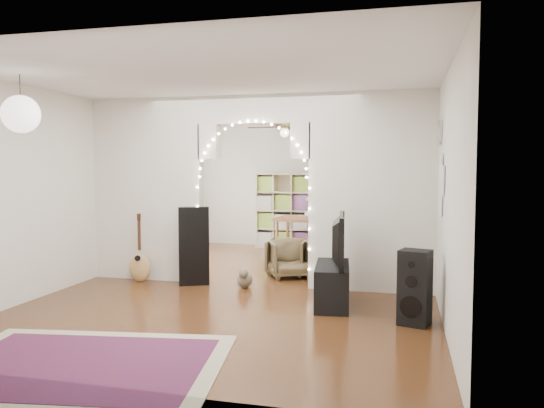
% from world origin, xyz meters
% --- Properties ---
extents(floor, '(7.50, 7.50, 0.00)m').
position_xyz_m(floor, '(0.00, 0.00, 0.00)').
color(floor, black).
rests_on(floor, ground).
extents(ceiling, '(5.00, 7.50, 0.02)m').
position_xyz_m(ceiling, '(0.00, 0.00, 2.70)').
color(ceiling, white).
rests_on(ceiling, wall_back).
extents(wall_back, '(5.00, 0.02, 2.70)m').
position_xyz_m(wall_back, '(0.00, 3.75, 1.35)').
color(wall_back, silver).
rests_on(wall_back, floor).
extents(wall_front, '(5.00, 0.02, 2.70)m').
position_xyz_m(wall_front, '(0.00, -3.75, 1.35)').
color(wall_front, silver).
rests_on(wall_front, floor).
extents(wall_left, '(0.02, 7.50, 2.70)m').
position_xyz_m(wall_left, '(-2.50, 0.00, 1.35)').
color(wall_left, silver).
rests_on(wall_left, floor).
extents(wall_right, '(0.02, 7.50, 2.70)m').
position_xyz_m(wall_right, '(2.50, 0.00, 1.35)').
color(wall_right, silver).
rests_on(wall_right, floor).
extents(divider_wall, '(5.00, 0.20, 2.70)m').
position_xyz_m(divider_wall, '(0.00, 0.00, 1.42)').
color(divider_wall, silver).
rests_on(divider_wall, floor).
extents(fairy_lights, '(1.64, 0.04, 1.60)m').
position_xyz_m(fairy_lights, '(0.00, -0.13, 1.55)').
color(fairy_lights, '#FFEABF').
rests_on(fairy_lights, divider_wall).
extents(window, '(0.04, 1.20, 1.40)m').
position_xyz_m(window, '(-2.47, 1.80, 1.50)').
color(window, white).
rests_on(window, wall_left).
extents(wall_clock, '(0.03, 0.31, 0.31)m').
position_xyz_m(wall_clock, '(2.48, -0.60, 2.10)').
color(wall_clock, white).
rests_on(wall_clock, wall_right).
extents(picture_frames, '(0.02, 0.50, 0.70)m').
position_xyz_m(picture_frames, '(2.48, -1.00, 1.50)').
color(picture_frames, white).
rests_on(picture_frames, wall_right).
extents(paper_lantern, '(0.40, 0.40, 0.40)m').
position_xyz_m(paper_lantern, '(-1.90, -2.40, 2.25)').
color(paper_lantern, white).
rests_on(paper_lantern, ceiling).
extents(ceiling_fan, '(1.10, 1.10, 0.30)m').
position_xyz_m(ceiling_fan, '(0.00, 2.00, 2.40)').
color(ceiling_fan, '#AD9739').
rests_on(ceiling_fan, ceiling).
extents(area_rug, '(2.65, 2.14, 0.02)m').
position_xyz_m(area_rug, '(-0.58, -3.40, 0.01)').
color(area_rug, maroon).
rests_on(area_rug, floor).
extents(guitar_case, '(0.45, 0.31, 1.12)m').
position_xyz_m(guitar_case, '(-0.83, -0.25, 0.56)').
color(guitar_case, black).
rests_on(guitar_case, floor).
extents(acoustic_guitar, '(0.36, 0.16, 0.86)m').
position_xyz_m(acoustic_guitar, '(-1.69, -0.25, 0.37)').
color(acoustic_guitar, '#AE7C45').
rests_on(acoustic_guitar, floor).
extents(tabby_cat, '(0.25, 0.49, 0.32)m').
position_xyz_m(tabby_cat, '(-0.07, -0.27, 0.13)').
color(tabby_cat, brown).
rests_on(tabby_cat, floor).
extents(floor_speaker, '(0.38, 0.35, 0.81)m').
position_xyz_m(floor_speaker, '(2.20, -1.49, 0.40)').
color(floor_speaker, black).
rests_on(floor_speaker, floor).
extents(media_console, '(0.50, 1.04, 0.50)m').
position_xyz_m(media_console, '(1.24, -0.89, 0.25)').
color(media_console, black).
rests_on(media_console, floor).
extents(tv, '(0.25, 1.08, 0.62)m').
position_xyz_m(tv, '(1.24, -0.89, 0.81)').
color(tv, black).
rests_on(tv, media_console).
extents(bookcase, '(1.54, 0.45, 1.57)m').
position_xyz_m(bookcase, '(-0.16, 3.50, 0.78)').
color(bookcase, beige).
rests_on(bookcase, floor).
extents(dining_table, '(1.26, 0.90, 0.76)m').
position_xyz_m(dining_table, '(0.39, 2.34, 0.68)').
color(dining_table, brown).
rests_on(dining_table, floor).
extents(flower_vase, '(0.20, 0.20, 0.19)m').
position_xyz_m(flower_vase, '(0.39, 2.34, 0.85)').
color(flower_vase, white).
rests_on(flower_vase, dining_table).
extents(dining_chair_left, '(0.61, 0.63, 0.56)m').
position_xyz_m(dining_chair_left, '(0.31, 0.80, 0.28)').
color(dining_chair_left, brown).
rests_on(dining_chair_left, floor).
extents(dining_chair_right, '(0.80, 0.81, 0.56)m').
position_xyz_m(dining_chair_right, '(0.40, 0.60, 0.28)').
color(dining_chair_right, brown).
rests_on(dining_chair_right, floor).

